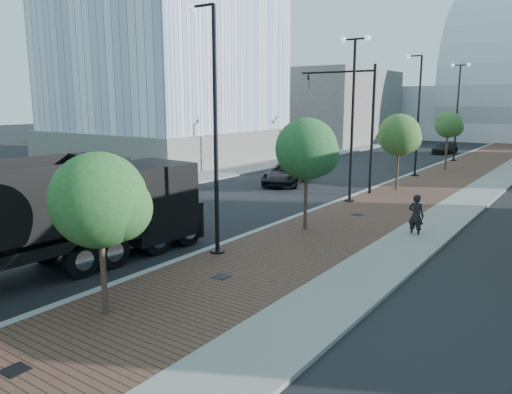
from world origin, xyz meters
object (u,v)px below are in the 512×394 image
Objects in this scene: pedestrian at (416,216)px; dump_truck at (73,222)px; white_sedan at (122,226)px; dark_car_mid at (285,174)px.

dump_truck is at bearing 57.15° from pedestrian.
white_sedan is 16.88m from dark_car_mid.
dump_truck is at bearing -98.95° from dark_car_mid.
dump_truck is 2.66× the size of dark_car_mid.
dark_car_mid is 14.54m from pedestrian.
white_sedan is 12.42m from pedestrian.
dump_truck is 2.77× the size of white_sedan.
dump_truck reaches higher than pedestrian.
pedestrian is (9.28, 8.26, 0.10)m from white_sedan.
dark_car_mid is at bearing 103.13° from dump_truck.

